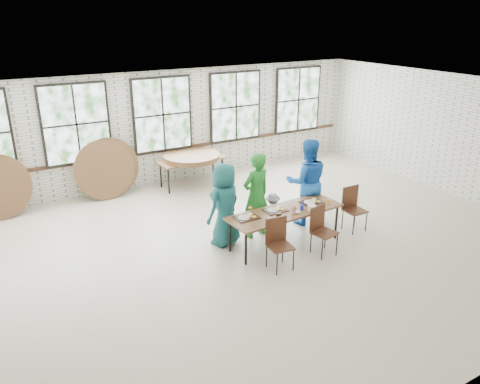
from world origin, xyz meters
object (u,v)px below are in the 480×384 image
object	(u,v)px
chair_near_left	(278,239)
storage_table	(192,161)
chair_near_right	(321,226)
dining_table	(285,213)

from	to	relation	value
chair_near_left	storage_table	bearing A→B (deg)	91.81
chair_near_right	chair_near_left	bearing A→B (deg)	169.09
storage_table	dining_table	bearing A→B (deg)	-92.21
dining_table	storage_table	size ratio (longest dim) A/B	1.32
dining_table	chair_near_right	xyz separation A→B (m)	(0.41, -0.61, -0.13)
chair_near_left	chair_near_right	xyz separation A→B (m)	(1.01, 0.03, 0.00)
chair_near_left	storage_table	xyz separation A→B (m)	(0.46, 4.72, 0.13)
dining_table	chair_near_right	size ratio (longest dim) A/B	2.57
chair_near_left	chair_near_right	bearing A→B (deg)	9.08
chair_near_right	dining_table	bearing A→B (deg)	110.98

